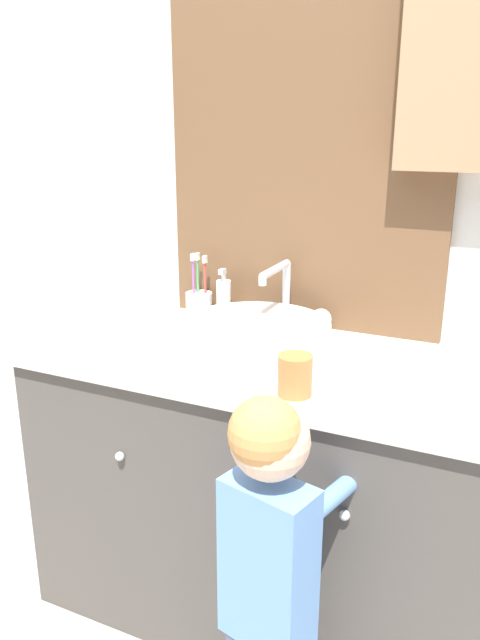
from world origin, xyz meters
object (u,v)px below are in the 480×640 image
Objects in this scene: sink_basin at (257,335)px; soap_dispenser at (224,300)px; toothbrush_holder at (199,303)px; child_figure at (270,558)px; drinking_cup at (295,375)px.

sink_basin is 0.29m from soap_dispenser.
toothbrush_holder is 0.22× the size of child_figure.
toothbrush_holder is 0.88m from child_figure.
child_figure is at bearing -63.25° from sink_basin.
toothbrush_holder reaches higher than drinking_cup.
drinking_cup is (-0.04, 0.22, 0.31)m from child_figure.
toothbrush_holder is at bearing 144.07° from sink_basin.
sink_basin is at bearing 116.75° from child_figure.
toothbrush_holder is at bearing 137.94° from drinking_cup.
child_figure reaches higher than drinking_cup.
sink_basin is at bearing -35.93° from toothbrush_holder.
child_figure is at bearing -51.89° from toothbrush_holder.
sink_basin is 0.59m from child_figure.
soap_dispenser is at bearing 132.38° from drinking_cup.
sink_basin reaches higher than toothbrush_holder.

